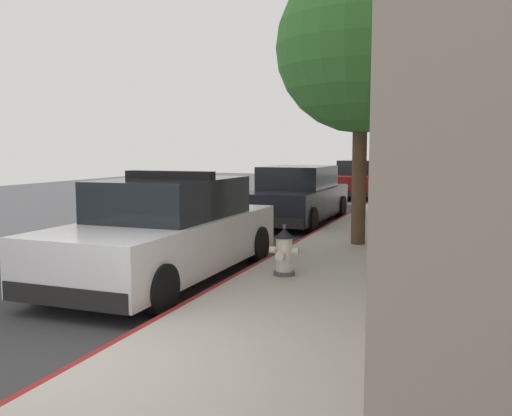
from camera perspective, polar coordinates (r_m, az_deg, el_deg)
The scene contains 8 objects.
ground_plane at distance 16.07m, azimuth -8.26°, elevation -1.57°, with size 32.74×60.00×0.20m, color #353538.
sidewalk_pavement at distance 14.18m, azimuth 13.50°, elevation -1.97°, with size 2.75×60.00×0.15m, color #ADA89E.
curb_painted_edge at distance 14.42m, azimuth 7.90°, elevation -1.73°, with size 0.08×60.00×0.15m, color maroon.
police_cruiser at distance 8.70m, azimuth -9.02°, elevation -2.40°, with size 1.94×4.84×1.68m.
parked_car_silver_ahead at distance 15.18m, azimuth 4.27°, elevation 1.22°, with size 1.94×4.84×1.56m.
parked_car_dark_far at distance 24.07m, azimuth 10.76°, elevation 2.91°, with size 1.94×4.84×1.56m.
fire_hydrant at distance 8.23m, azimuth 2.91°, elevation -4.54°, with size 0.44×0.40×0.76m.
street_tree at distance 11.21m, azimuth 10.83°, elevation 15.96°, with size 3.30×3.30×5.48m.
Camera 1 is at (3.09, -3.94, 2.01)m, focal length 38.82 mm.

